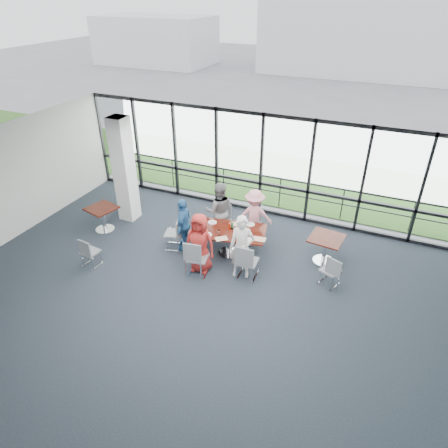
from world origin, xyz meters
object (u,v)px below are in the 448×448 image
at_px(diner_end, 184,224).
at_px(chair_main_fl, 221,221).
at_px(diner_far_left, 219,211).
at_px(chair_main_fr, 253,223).
at_px(chair_main_nr, 248,261).
at_px(diner_near_left, 200,243).
at_px(chair_spare_la, 90,252).
at_px(side_table_right, 326,242).
at_px(chair_main_nl, 198,257).
at_px(diner_near_right, 242,247).
at_px(main_table, 228,234).
at_px(chair_main_end, 174,233).
at_px(chair_spare_r, 330,270).
at_px(structural_column, 124,170).
at_px(chair_spare_lb, 126,200).
at_px(side_table_left, 102,212).
at_px(diner_far_right, 254,215).

xyz_separation_m(diner_end, chair_main_fl, (0.64, 1.03, -0.30)).
bearing_deg(diner_far_left, chair_main_fr, -178.46).
bearing_deg(chair_main_nr, diner_near_left, -175.01).
height_order(chair_main_fl, chair_spare_la, chair_main_fl).
xyz_separation_m(side_table_right, chair_main_nl, (-2.81, -1.78, -0.14)).
bearing_deg(diner_near_right, main_table, 118.10).
bearing_deg(side_table_right, chair_main_end, -165.68).
height_order(chair_main_nl, chair_main_end, chair_main_nl).
xyz_separation_m(chair_main_end, chair_spare_r, (4.25, 0.10, -0.04)).
xyz_separation_m(diner_far_left, chair_main_fr, (0.87, 0.43, -0.44)).
bearing_deg(chair_spare_r, chair_main_end, -156.43).
bearing_deg(chair_main_nl, diner_far_left, 87.64).
bearing_deg(structural_column, chair_spare_r, -7.42).
height_order(chair_main_nr, chair_spare_la, chair_main_nr).
xyz_separation_m(chair_main_fr, chair_spare_la, (-3.35, -3.03, 0.01)).
relative_size(chair_main_fl, chair_spare_r, 1.06).
relative_size(diner_end, chair_main_fr, 1.86).
xyz_separation_m(structural_column, chair_main_fl, (3.04, 0.21, -1.15)).
distance_m(diner_near_right, chair_main_nl, 1.14).
xyz_separation_m(diner_near_left, chair_spare_la, (-2.68, -0.97, -0.39)).
bearing_deg(chair_spare_lb, chair_main_fr, 174.43).
distance_m(chair_main_end, chair_spare_r, 4.25).
distance_m(side_table_left, chair_main_nl, 3.61).
height_order(diner_far_right, diner_end, diner_far_right).
bearing_deg(chair_main_nr, main_table, 134.59).
distance_m(side_table_right, diner_near_left, 3.26).
height_order(diner_near_left, chair_main_fr, diner_near_left).
xyz_separation_m(side_table_left, chair_main_fl, (3.30, 1.15, -0.16)).
relative_size(main_table, diner_end, 1.41).
bearing_deg(diner_far_left, diner_near_right, 106.21).
bearing_deg(structural_column, chair_main_nl, -27.63).
bearing_deg(main_table, side_table_left, 173.41).
relative_size(chair_main_nr, chair_spare_lb, 1.16).
relative_size(diner_far_right, chair_spare_lb, 1.87).
bearing_deg(chair_main_nl, diner_far_right, 61.05).
bearing_deg(chair_main_fr, chair_main_nl, 76.92).
xyz_separation_m(side_table_left, chair_main_fr, (4.17, 1.48, -0.21)).
bearing_deg(diner_far_left, structural_column, -23.02).
bearing_deg(chair_main_fr, structural_column, 10.72).
relative_size(diner_end, chair_spare_r, 1.77).
height_order(side_table_left, chair_main_nl, chair_main_nl).
relative_size(structural_column, side_table_left, 3.42).
distance_m(main_table, chair_spare_r, 2.78).
height_order(chair_main_nr, chair_spare_r, chair_main_nr).
height_order(diner_far_left, chair_main_nr, diner_far_left).
bearing_deg(diner_far_left, side_table_left, -7.35).
height_order(chair_spare_la, chair_spare_lb, chair_spare_lb).
xyz_separation_m(chair_spare_lb, chair_spare_r, (6.71, -1.13, 0.01)).
relative_size(side_table_right, diner_far_left, 0.54).
bearing_deg(chair_spare_lb, diner_near_left, 144.17).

